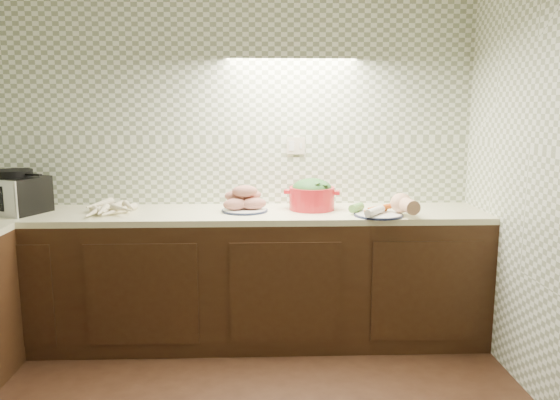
{
  "coord_description": "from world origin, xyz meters",
  "views": [
    {
      "loc": [
        0.3,
        -2.1,
        1.59
      ],
      "look_at": [
        0.42,
        1.25,
        1.02
      ],
      "focal_mm": 35.0,
      "sensor_mm": 36.0,
      "label": 1
    }
  ],
  "objects_px": {
    "toaster_oven": "(13,193)",
    "sweet_potato_plate": "(244,202)",
    "onion_bowl": "(245,202)",
    "dutch_oven": "(312,194)",
    "parsnip_pile": "(112,208)",
    "veg_plate": "(389,207)"
  },
  "relations": [
    {
      "from": "toaster_oven",
      "to": "sweet_potato_plate",
      "type": "relative_size",
      "value": 1.58
    },
    {
      "from": "toaster_oven",
      "to": "onion_bowl",
      "type": "relative_size",
      "value": 3.15
    },
    {
      "from": "onion_bowl",
      "to": "dutch_oven",
      "type": "distance_m",
      "value": 0.47
    },
    {
      "from": "dutch_oven",
      "to": "onion_bowl",
      "type": "bearing_deg",
      "value": -178.5
    },
    {
      "from": "parsnip_pile",
      "to": "dutch_oven",
      "type": "bearing_deg",
      "value": 2.76
    },
    {
      "from": "onion_bowl",
      "to": "veg_plate",
      "type": "xyz_separation_m",
      "value": [
        0.94,
        -0.29,
        0.01
      ]
    },
    {
      "from": "sweet_potato_plate",
      "to": "toaster_oven",
      "type": "bearing_deg",
      "value": 179.68
    },
    {
      "from": "sweet_potato_plate",
      "to": "veg_plate",
      "type": "height_order",
      "value": "sweet_potato_plate"
    },
    {
      "from": "toaster_oven",
      "to": "dutch_oven",
      "type": "distance_m",
      "value": 1.99
    },
    {
      "from": "toaster_oven",
      "to": "veg_plate",
      "type": "distance_m",
      "value": 2.48
    },
    {
      "from": "onion_bowl",
      "to": "dutch_oven",
      "type": "relative_size",
      "value": 0.41
    },
    {
      "from": "dutch_oven",
      "to": "veg_plate",
      "type": "distance_m",
      "value": 0.53
    },
    {
      "from": "toaster_oven",
      "to": "veg_plate",
      "type": "bearing_deg",
      "value": 19.81
    },
    {
      "from": "parsnip_pile",
      "to": "sweet_potato_plate",
      "type": "distance_m",
      "value": 0.88
    },
    {
      "from": "toaster_oven",
      "to": "parsnip_pile",
      "type": "bearing_deg",
      "value": 21.76
    },
    {
      "from": "onion_bowl",
      "to": "dutch_oven",
      "type": "bearing_deg",
      "value": -8.38
    },
    {
      "from": "toaster_oven",
      "to": "sweet_potato_plate",
      "type": "xyz_separation_m",
      "value": [
        1.53,
        -0.01,
        -0.07
      ]
    },
    {
      "from": "sweet_potato_plate",
      "to": "onion_bowl",
      "type": "xyz_separation_m",
      "value": [
        0.0,
        0.11,
        -0.02
      ]
    },
    {
      "from": "dutch_oven",
      "to": "veg_plate",
      "type": "xyz_separation_m",
      "value": [
        0.48,
        -0.23,
        -0.05
      ]
    },
    {
      "from": "parsnip_pile",
      "to": "veg_plate",
      "type": "xyz_separation_m",
      "value": [
        1.82,
        -0.16,
        0.02
      ]
    },
    {
      "from": "onion_bowl",
      "to": "dutch_oven",
      "type": "height_order",
      "value": "dutch_oven"
    },
    {
      "from": "toaster_oven",
      "to": "parsnip_pile",
      "type": "distance_m",
      "value": 0.66
    }
  ]
}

